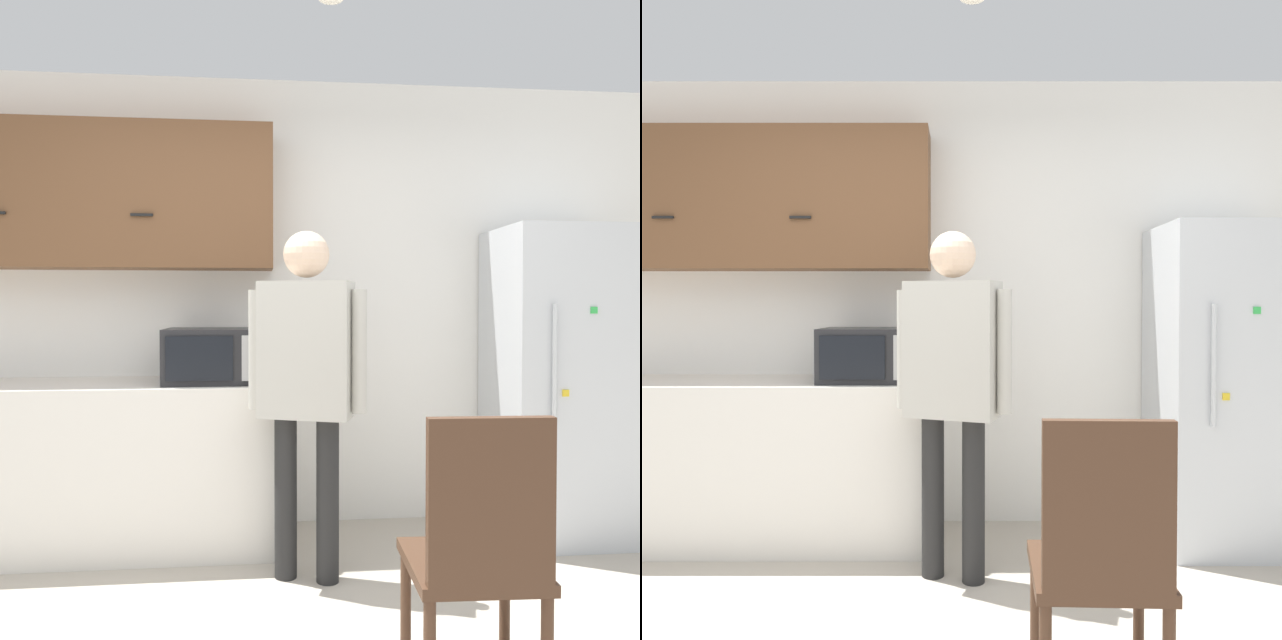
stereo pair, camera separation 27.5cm
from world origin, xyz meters
TOP-DOWN VIEW (x-y plane):
  - back_wall at (0.00, 2.04)m, footprint 6.00×0.06m
  - counter at (-1.10, 1.70)m, footprint 2.21×0.61m
  - upper_cabinets at (-1.10, 1.86)m, footprint 2.21×0.32m
  - microwave at (-0.34, 1.67)m, footprint 0.49×0.42m
  - person at (0.16, 1.19)m, footprint 0.56×0.35m
  - refrigerator at (1.68, 1.67)m, footprint 0.75×0.69m
  - chair at (0.65, 0.17)m, footprint 0.45×0.45m

SIDE VIEW (x-z plane):
  - counter at x=-1.10m, z-range 0.00..0.91m
  - chair at x=0.65m, z-range 0.04..1.03m
  - refrigerator at x=1.68m, z-range 0.00..1.78m
  - person at x=0.16m, z-range 0.19..1.88m
  - microwave at x=-0.34m, z-range 0.91..1.21m
  - back_wall at x=0.00m, z-range 0.00..2.70m
  - upper_cabinets at x=-1.10m, z-range 1.54..2.36m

